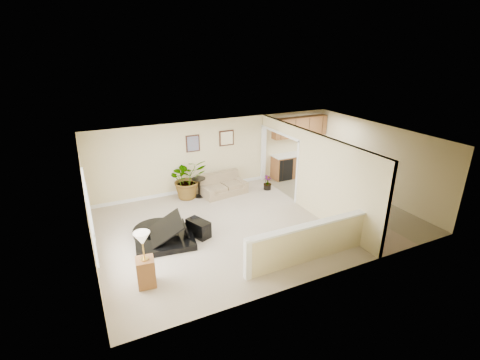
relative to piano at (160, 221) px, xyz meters
name	(u,v)px	position (x,y,z in m)	size (l,w,h in m)	color
floor	(258,221)	(2.84, -0.13, -0.59)	(9.00, 9.00, 0.00)	#B4A28C
back_wall	(219,154)	(2.84, 2.87, 0.66)	(9.00, 0.04, 2.50)	beige
front_wall	(326,229)	(2.84, -3.13, 0.66)	(9.00, 0.04, 2.50)	beige
left_wall	(88,212)	(-1.66, -0.13, 0.66)	(0.04, 6.00, 2.50)	beige
right_wall	(376,161)	(7.34, -0.13, 0.66)	(0.04, 6.00, 2.50)	beige
ceiling	(260,139)	(2.84, -0.13, 1.91)	(9.00, 6.00, 0.04)	silver
kitchen_vinyl	(341,201)	(5.99, -0.13, -0.59)	(2.70, 6.00, 0.01)	gray
interior_partition	(306,171)	(4.64, 0.13, 0.62)	(0.18, 5.99, 2.50)	beige
pony_half_wall	(307,242)	(2.91, -2.43, -0.08)	(3.42, 0.22, 1.00)	beige
left_window	(89,213)	(-1.65, -0.63, 0.86)	(0.05, 2.15, 1.45)	white
wall_art_left	(193,144)	(1.89, 2.84, 1.16)	(0.48, 0.04, 0.58)	#3D2016
wall_mirror	(227,138)	(3.14, 2.84, 1.21)	(0.55, 0.04, 0.55)	#3D2016
kitchen_cabinets	(297,155)	(6.03, 2.60, 0.28)	(2.36, 0.65, 2.33)	brown
piano	(160,221)	(0.00, 0.00, 0.00)	(1.89, 1.95, 1.42)	black
piano_bench	(198,228)	(0.97, -0.18, -0.37)	(0.35, 0.68, 0.46)	black
loveseat	(223,184)	(2.71, 2.25, -0.26)	(1.67, 1.09, 0.89)	tan
accent_table	(199,185)	(1.85, 2.30, -0.16)	(0.47, 0.47, 0.68)	black
palm_plant	(188,179)	(1.50, 2.42, 0.08)	(1.30, 1.14, 1.38)	black
small_plant	(267,184)	(4.29, 1.86, -0.37)	(0.37, 0.37, 0.52)	black
lamp_stand	(145,263)	(-0.74, -1.69, -0.04)	(0.42, 0.42, 1.30)	brown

